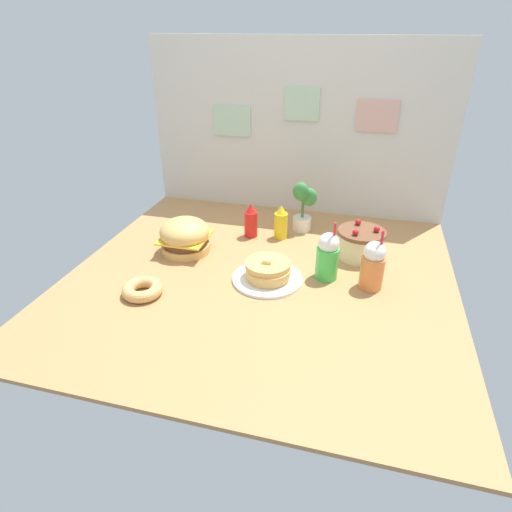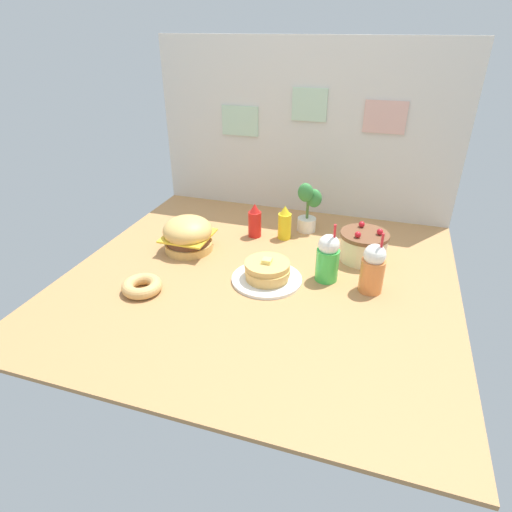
% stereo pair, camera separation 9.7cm
% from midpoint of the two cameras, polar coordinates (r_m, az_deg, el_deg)
% --- Properties ---
extents(ground_plane, '(1.95, 1.89, 0.02)m').
position_cam_midpoint_polar(ground_plane, '(2.20, -0.72, -2.90)').
color(ground_plane, '#B27F4C').
extents(back_wall, '(1.95, 0.04, 1.09)m').
position_cam_midpoint_polar(back_wall, '(2.85, 4.48, 16.56)').
color(back_wall, beige).
rests_on(back_wall, ground_plane).
extents(burger, '(0.28, 0.28, 0.20)m').
position_cam_midpoint_polar(burger, '(2.43, -10.63, 2.61)').
color(burger, '#DBA859').
rests_on(burger, ground_plane).
extents(pancake_stack, '(0.36, 0.36, 0.12)m').
position_cam_midpoint_polar(pancake_stack, '(2.14, 0.27, -2.26)').
color(pancake_stack, white).
rests_on(pancake_stack, ground_plane).
extents(layer_cake, '(0.26, 0.26, 0.19)m').
position_cam_midpoint_polar(layer_cake, '(2.40, 12.69, 1.67)').
color(layer_cake, beige).
rests_on(layer_cake, ground_plane).
extents(ketchup_bottle, '(0.08, 0.08, 0.21)m').
position_cam_midpoint_polar(ketchup_bottle, '(2.57, -1.78, 4.65)').
color(ketchup_bottle, red).
rests_on(ketchup_bottle, ground_plane).
extents(mustard_bottle, '(0.08, 0.08, 0.21)m').
position_cam_midpoint_polar(mustard_bottle, '(2.55, 2.26, 4.46)').
color(mustard_bottle, yellow).
rests_on(mustard_bottle, ground_plane).
extents(cream_soda_cup, '(0.12, 0.12, 0.31)m').
position_cam_midpoint_polar(cream_soda_cup, '(2.15, 8.28, -0.03)').
color(cream_soda_cup, green).
rests_on(cream_soda_cup, ground_plane).
extents(orange_float_cup, '(0.12, 0.12, 0.31)m').
position_cam_midpoint_polar(orange_float_cup, '(2.11, 14.11, -1.25)').
color(orange_float_cup, orange).
rests_on(orange_float_cup, ground_plane).
extents(donut_pink_glaze, '(0.19, 0.19, 0.06)m').
position_cam_midpoint_polar(donut_pink_glaze, '(2.12, -16.26, -4.29)').
color(donut_pink_glaze, tan).
rests_on(donut_pink_glaze, ground_plane).
extents(potted_plant, '(0.15, 0.13, 0.32)m').
position_cam_midpoint_polar(potted_plant, '(2.64, 5.25, 6.92)').
color(potted_plant, white).
rests_on(potted_plant, ground_plane).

